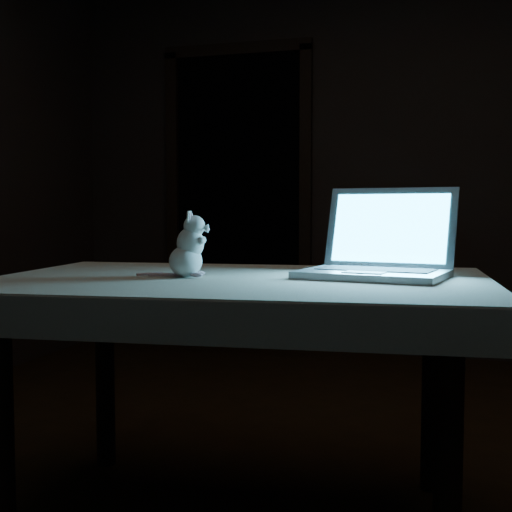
% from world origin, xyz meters
% --- Properties ---
extents(floor, '(5.00, 5.00, 0.00)m').
position_xyz_m(floor, '(0.00, 0.00, 0.00)').
color(floor, black).
rests_on(floor, ground).
extents(back_wall, '(4.50, 0.04, 2.60)m').
position_xyz_m(back_wall, '(0.00, 2.50, 1.30)').
color(back_wall, black).
rests_on(back_wall, ground).
extents(doorway, '(1.06, 0.36, 2.13)m').
position_xyz_m(doorway, '(-1.10, 2.50, 1.06)').
color(doorway, black).
rests_on(doorway, back_wall).
extents(table, '(1.48, 1.02, 0.76)m').
position_xyz_m(table, '(-0.27, -0.12, 0.38)').
color(table, black).
rests_on(table, floor).
extents(tablecloth, '(1.57, 1.09, 0.11)m').
position_xyz_m(tablecloth, '(-0.25, -0.07, 0.71)').
color(tablecloth, beige).
rests_on(tablecloth, table).
extents(laptop, '(0.49, 0.45, 0.29)m').
position_xyz_m(laptop, '(0.12, -0.01, 0.91)').
color(laptop, '#A2A2A6').
rests_on(laptop, tablecloth).
extents(plush_mouse, '(0.16, 0.16, 0.20)m').
position_xyz_m(plush_mouse, '(-0.44, -0.15, 0.87)').
color(plush_mouse, silver).
rests_on(plush_mouse, tablecloth).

